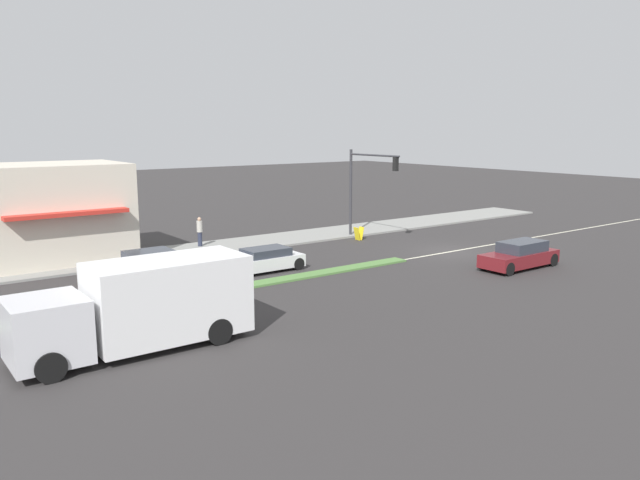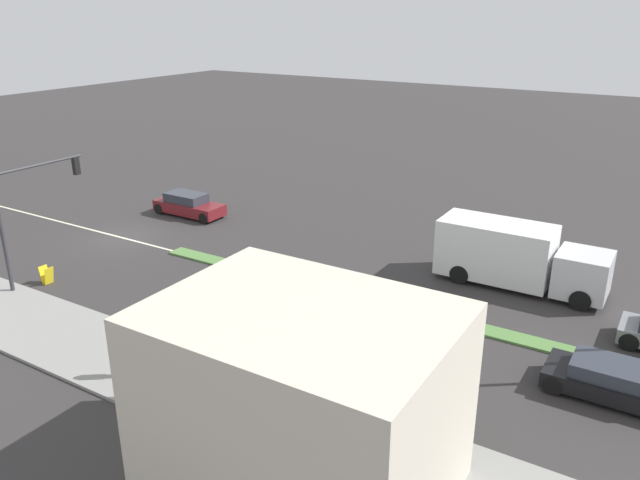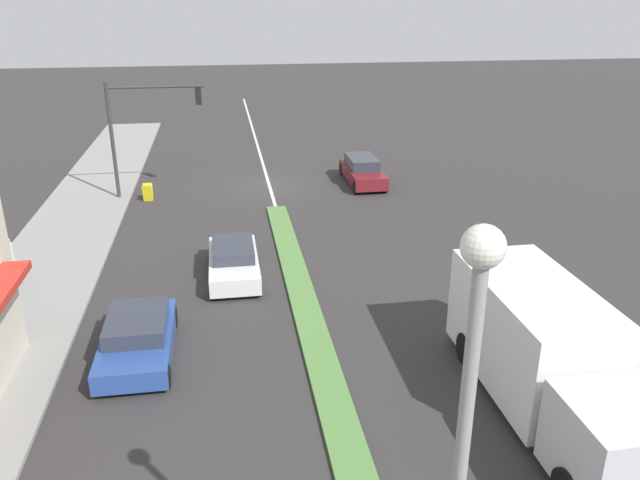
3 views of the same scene
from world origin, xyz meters
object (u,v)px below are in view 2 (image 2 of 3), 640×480
at_px(warning_aframe_sign, 47,275).
at_px(delivery_truck, 515,256).
at_px(coupe_blue, 328,345).
at_px(van_white, 263,287).
at_px(pedestrian, 127,352).
at_px(sedan_maroon, 189,205).
at_px(traffic_signal_main, 27,202).
at_px(suv_black, 617,382).

xyz_separation_m(warning_aframe_sign, delivery_truck, (-11.10, 18.47, 1.04)).
height_order(coupe_blue, van_white, coupe_blue).
distance_m(pedestrian, delivery_truck, 17.31).
relative_size(delivery_truck, coupe_blue, 1.85).
bearing_deg(sedan_maroon, pedestrian, 36.27).
relative_size(traffic_signal_main, delivery_truck, 0.75).
height_order(warning_aframe_sign, sedan_maroon, sedan_maroon).
xyz_separation_m(pedestrian, suv_black, (-7.51, 14.44, -0.44)).
bearing_deg(delivery_truck, pedestrian, -31.78).
distance_m(pedestrian, coupe_blue, 6.99).
distance_m(warning_aframe_sign, suv_black, 24.12).
bearing_deg(sedan_maroon, van_white, 56.71).
bearing_deg(suv_black, van_white, -90.00).
bearing_deg(pedestrian, suv_black, 117.47).
relative_size(delivery_truck, sedan_maroon, 1.66).
xyz_separation_m(traffic_signal_main, van_white, (-3.92, 10.04, -3.32)).
distance_m(traffic_signal_main, coupe_blue, 15.42).
bearing_deg(van_white, warning_aframe_sign, -67.74).
relative_size(suv_black, coupe_blue, 1.13).
xyz_separation_m(warning_aframe_sign, suv_black, (-3.90, 23.81, 0.17)).
xyz_separation_m(delivery_truck, coupe_blue, (10.00, -3.96, -0.89)).
relative_size(warning_aframe_sign, van_white, 0.20).
height_order(pedestrian, suv_black, pedestrian).
bearing_deg(traffic_signal_main, sedan_maroon, -175.22).
distance_m(sedan_maroon, van_white, 13.12).
relative_size(pedestrian, warning_aframe_sign, 2.09).
height_order(warning_aframe_sign, coupe_blue, coupe_blue).
relative_size(pedestrian, sedan_maroon, 0.39).
bearing_deg(coupe_blue, warning_aframe_sign, -85.65).
distance_m(delivery_truck, sedan_maroon, 19.92).
bearing_deg(delivery_truck, warning_aframe_sign, -58.99).
bearing_deg(van_white, sedan_maroon, -123.29).
relative_size(pedestrian, suv_black, 0.38).
xyz_separation_m(pedestrian, sedan_maroon, (-14.71, -10.79, -0.38)).
relative_size(warning_aframe_sign, suv_black, 0.18).
bearing_deg(traffic_signal_main, van_white, 111.36).
height_order(delivery_truck, coupe_blue, delivery_truck).
xyz_separation_m(suv_black, van_white, (0.00, -14.27, -0.02)).
xyz_separation_m(coupe_blue, van_white, (-2.80, -4.98, -0.00)).
bearing_deg(warning_aframe_sign, sedan_maroon, -172.67).
xyz_separation_m(traffic_signal_main, sedan_maroon, (-11.12, -0.93, -3.24)).
distance_m(traffic_signal_main, suv_black, 24.84).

